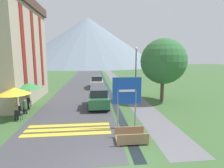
% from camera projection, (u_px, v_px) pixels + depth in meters
% --- Properties ---
extents(ground_plane, '(160.00, 160.00, 0.00)m').
position_uv_depth(ground_plane, '(99.00, 87.00, 27.12)').
color(ground_plane, '#3D6033').
extents(road, '(6.40, 60.00, 0.01)m').
position_uv_depth(road, '(86.00, 79.00, 36.70)').
color(road, '#424247').
rests_on(road, ground_plane).
extents(footpath, '(2.20, 60.00, 0.01)m').
position_uv_depth(footpath, '(115.00, 79.00, 37.31)').
color(footpath, slate).
rests_on(footpath, ground_plane).
extents(drainage_channel, '(0.60, 60.00, 0.00)m').
position_uv_depth(drainage_channel, '(104.00, 79.00, 37.07)').
color(drainage_channel, black).
rests_on(drainage_channel, ground_plane).
extents(crosswalk_marking, '(5.44, 1.84, 0.01)m').
position_uv_depth(crosswalk_marking, '(68.00, 129.00, 11.26)').
color(crosswalk_marking, yellow).
rests_on(crosswalk_marking, ground_plane).
extents(mountain_distant, '(74.97, 74.97, 25.11)m').
position_uv_depth(mountain_distant, '(88.00, 42.00, 93.09)').
color(mountain_distant, slate).
rests_on(mountain_distant, ground_plane).
extents(hotel_building, '(5.52, 9.99, 10.37)m').
position_uv_depth(hotel_building, '(7.00, 47.00, 17.45)').
color(hotel_building, tan).
rests_on(hotel_building, ground_plane).
extents(road_sign, '(1.84, 0.11, 3.37)m').
position_uv_depth(road_sign, '(127.00, 95.00, 11.11)').
color(road_sign, gray).
rests_on(road_sign, ground_plane).
extents(footbridge, '(1.70, 1.10, 0.65)m').
position_uv_depth(footbridge, '(131.00, 138.00, 9.64)').
color(footbridge, '#846647').
rests_on(footbridge, ground_plane).
extents(parked_car_near, '(1.89, 3.81, 1.82)m').
position_uv_depth(parked_car_near, '(99.00, 98.00, 16.04)').
color(parked_car_near, '#28663D').
rests_on(parked_car_near, ground_plane).
extents(parked_car_far, '(1.87, 4.58, 1.82)m').
position_uv_depth(parked_car_far, '(97.00, 82.00, 26.42)').
color(parked_car_far, silver).
rests_on(parked_car_far, ground_plane).
extents(cafe_chair_near_right, '(0.40, 0.40, 0.85)m').
position_uv_depth(cafe_chair_near_right, '(19.00, 110.00, 13.76)').
color(cafe_chair_near_right, black).
rests_on(cafe_chair_near_right, ground_plane).
extents(cafe_chair_nearest, '(0.40, 0.40, 0.85)m').
position_uv_depth(cafe_chair_nearest, '(18.00, 114.00, 12.64)').
color(cafe_chair_nearest, black).
rests_on(cafe_chair_nearest, ground_plane).
extents(cafe_chair_far_left, '(0.40, 0.40, 0.85)m').
position_uv_depth(cafe_chair_far_left, '(28.00, 101.00, 16.39)').
color(cafe_chair_far_left, black).
rests_on(cafe_chair_far_left, ground_plane).
extents(cafe_umbrella_front_yellow, '(2.24, 2.24, 2.43)m').
position_uv_depth(cafe_umbrella_front_yellow, '(14.00, 91.00, 12.68)').
color(cafe_umbrella_front_yellow, '#B7B2A8').
rests_on(cafe_umbrella_front_yellow, ground_plane).
extents(cafe_umbrella_middle_green, '(2.22, 2.22, 2.44)m').
position_uv_depth(cafe_umbrella_middle_green, '(29.00, 86.00, 15.12)').
color(cafe_umbrella_middle_green, '#B7B2A8').
rests_on(cafe_umbrella_middle_green, ground_plane).
extents(person_seated_far, '(0.32, 0.32, 1.27)m').
position_uv_depth(person_seated_far, '(16.00, 111.00, 12.89)').
color(person_seated_far, '#282833').
rests_on(person_seated_far, ground_plane).
extents(person_seated_near, '(0.32, 0.32, 1.20)m').
position_uv_depth(person_seated_near, '(25.00, 106.00, 14.21)').
color(person_seated_near, '#282833').
rests_on(person_seated_near, ground_plane).
extents(person_standing_terrace, '(0.32, 0.32, 1.79)m').
position_uv_depth(person_standing_terrace, '(27.00, 97.00, 15.90)').
color(person_standing_terrace, '#282833').
rests_on(person_standing_terrace, ground_plane).
extents(streetlamp, '(0.28, 0.28, 5.58)m').
position_uv_depth(streetlamp, '(136.00, 70.00, 17.60)').
color(streetlamp, '#515156').
rests_on(streetlamp, ground_plane).
extents(tree_by_path, '(4.66, 4.66, 6.53)m').
position_uv_depth(tree_by_path, '(163.00, 61.00, 17.91)').
color(tree_by_path, brown).
rests_on(tree_by_path, ground_plane).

